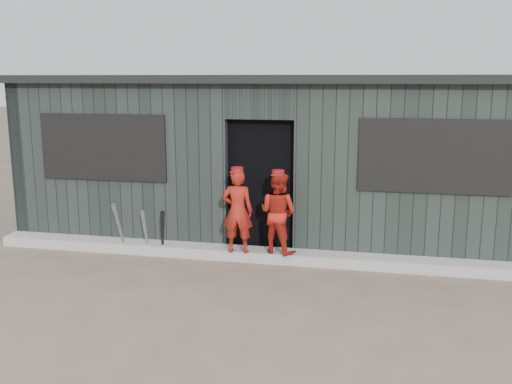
% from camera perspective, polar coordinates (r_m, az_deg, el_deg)
% --- Properties ---
extents(ground, '(80.00, 80.00, 0.00)m').
position_cam_1_polar(ground, '(6.64, -3.33, -11.53)').
color(ground, brown).
rests_on(ground, ground).
extents(curb, '(8.00, 0.36, 0.15)m').
position_cam_1_polar(curb, '(8.27, 0.03, -6.27)').
color(curb, '#ABABA6').
rests_on(curb, ground).
extents(bat_left, '(0.10, 0.34, 0.79)m').
position_cam_1_polar(bat_left, '(8.70, -13.49, -3.50)').
color(bat_left, gray).
rests_on(bat_left, ground).
extents(bat_mid, '(0.07, 0.24, 0.69)m').
position_cam_1_polar(bat_mid, '(8.59, -10.99, -3.92)').
color(bat_mid, gray).
rests_on(bat_mid, ground).
extents(bat_right, '(0.18, 0.27, 0.69)m').
position_cam_1_polar(bat_right, '(8.49, -9.33, -4.05)').
color(bat_right, black).
rests_on(bat_right, ground).
extents(player_red_left, '(0.46, 0.32, 1.19)m').
position_cam_1_polar(player_red_left, '(7.99, -1.86, -1.91)').
color(player_red_left, '#A31F14').
rests_on(player_red_left, curb).
extents(player_red_right, '(0.68, 0.61, 1.16)m').
position_cam_1_polar(player_red_right, '(7.99, 2.20, -2.06)').
color(player_red_right, red).
rests_on(player_red_right, curb).
extents(player_grey_back, '(0.57, 0.38, 1.16)m').
position_cam_1_polar(player_grey_back, '(8.68, 2.48, -1.96)').
color(player_grey_back, '#A1A1A1').
rests_on(player_grey_back, ground).
extents(dugout, '(8.30, 3.30, 2.62)m').
position_cam_1_polar(dugout, '(9.63, 2.14, 3.64)').
color(dugout, black).
rests_on(dugout, ground).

